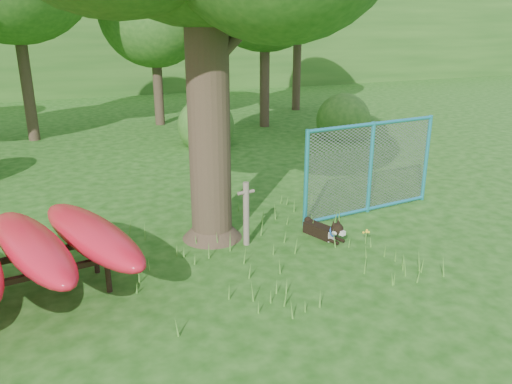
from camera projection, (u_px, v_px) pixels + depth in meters
name	position (u px, v px, depth m)	size (l,w,h in m)	color
ground	(277.00, 281.00, 7.42)	(80.00, 80.00, 0.00)	#17480E
wooden_post	(246.00, 212.00, 8.46)	(0.31, 0.11, 1.13)	#6C5E51
kayak_rack	(0.00, 253.00, 6.53)	(3.68, 3.27, 1.02)	black
husky_dog	(325.00, 230.00, 8.86)	(0.44, 0.96, 0.43)	black
fence_section	(370.00, 168.00, 9.90)	(3.16, 0.32, 3.08)	#289CBD
wildflower_clump	(366.00, 233.00, 8.60)	(0.12, 0.11, 0.26)	#4E8E2E
bg_tree_c	(153.00, 11.00, 17.94)	(4.00, 4.00, 6.12)	#382A1E
shrub_right	(342.00, 138.00, 16.88)	(1.80, 1.80, 1.80)	#2B5D1E
shrub_mid	(207.00, 144.00, 15.98)	(1.80, 1.80, 1.80)	#2B5D1E
wooded_hillside	(73.00, 37.00, 30.66)	(80.00, 12.00, 6.00)	#2B5D1E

